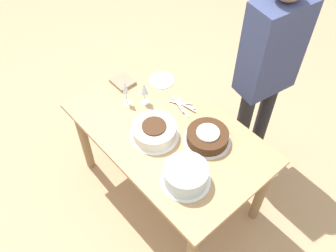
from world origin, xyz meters
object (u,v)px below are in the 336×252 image
at_px(wine_glass_far, 126,89).
at_px(cake_center_white, 154,131).
at_px(cake_front_chocolate, 207,137).
at_px(person_cutting, 269,64).
at_px(wine_glass_near, 144,89).
at_px(cake_back_decorated, 186,175).

bearing_deg(wine_glass_far, cake_center_white, 173.12).
bearing_deg(cake_front_chocolate, person_cutting, -85.14).
relative_size(cake_front_chocolate, wine_glass_far, 1.53).
height_order(wine_glass_near, person_cutting, person_cutting).
bearing_deg(cake_back_decorated, wine_glass_near, -18.76).
bearing_deg(wine_glass_near, cake_center_white, 152.50).
xyz_separation_m(cake_center_white, person_cutting, (-0.21, -0.85, 0.22)).
distance_m(cake_front_chocolate, person_cutting, 0.66).
height_order(cake_center_white, cake_front_chocolate, cake_center_white).
bearing_deg(person_cutting, cake_back_decorated, 21.12).
distance_m(cake_front_chocolate, cake_back_decorated, 0.34).
relative_size(cake_center_white, wine_glass_far, 1.61).
bearing_deg(cake_back_decorated, cake_front_chocolate, -67.52).
bearing_deg(wine_glass_far, cake_front_chocolate, -162.82).
distance_m(wine_glass_far, person_cutting, 0.99).
height_order(cake_center_white, wine_glass_far, wine_glass_far).
xyz_separation_m(cake_front_chocolate, wine_glass_near, (0.54, 0.09, 0.09)).
height_order(wine_glass_near, wine_glass_far, wine_glass_far).
distance_m(cake_center_white, wine_glass_far, 0.37).
bearing_deg(person_cutting, cake_front_chocolate, 14.85).
distance_m(cake_front_chocolate, wine_glass_near, 0.55).
height_order(cake_center_white, cake_back_decorated, cake_back_decorated).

